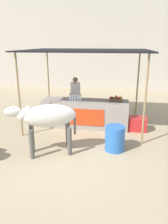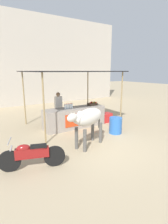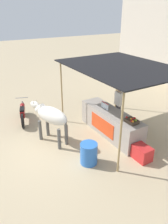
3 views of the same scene
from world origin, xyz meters
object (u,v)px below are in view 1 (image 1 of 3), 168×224
(vendor_behind_counter, at_px, (76,98))
(cooler_box, at_px, (137,124))
(stall_counter, at_px, (85,114))
(water_barrel, at_px, (115,138))
(fruit_crate, at_px, (116,99))
(cow, at_px, (47,118))

(vendor_behind_counter, height_order, cooler_box, vendor_behind_counter)
(stall_counter, relative_size, vendor_behind_counter, 1.82)
(stall_counter, distance_m, water_barrel, 2.00)
(water_barrel, bearing_deg, fruit_crate, 91.03)
(fruit_crate, bearing_deg, water_barrel, -88.97)
(stall_counter, distance_m, fruit_crate, 1.20)
(fruit_crate, bearing_deg, stall_counter, -177.34)
(water_barrel, relative_size, cow, 0.38)
(vendor_behind_counter, height_order, cow, vendor_behind_counter)
(stall_counter, bearing_deg, fruit_crate, 2.66)
(stall_counter, bearing_deg, cooler_box, -3.05)
(fruit_crate, height_order, vendor_behind_counter, vendor_behind_counter)
(cow, bearing_deg, cooler_box, 39.68)
(stall_counter, distance_m, vendor_behind_counter, 0.97)
(cooler_box, bearing_deg, water_barrel, -114.84)
(water_barrel, bearing_deg, vendor_behind_counter, 123.25)
(cooler_box, relative_size, cow, 0.33)
(cow, bearing_deg, water_barrel, 15.61)
(stall_counter, xyz_separation_m, vendor_behind_counter, (-0.50, 0.75, 0.37))
(fruit_crate, height_order, water_barrel, fruit_crate)
(cow, bearing_deg, fruit_crate, 51.96)
(stall_counter, distance_m, cooler_box, 1.84)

